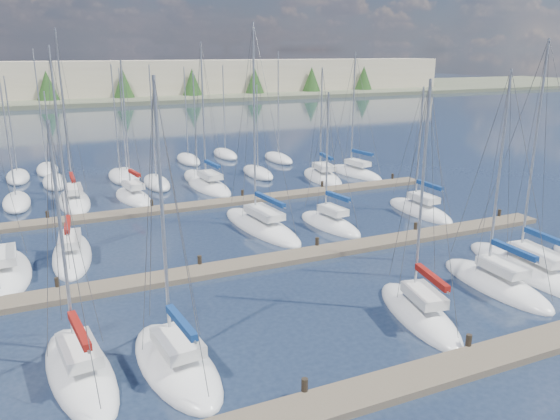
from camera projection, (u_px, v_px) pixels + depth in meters
name	position (u px, v px, depth m)	size (l,w,h in m)	color
ground	(137.00, 150.00, 72.21)	(400.00, 400.00, 0.00)	#232F46
dock_near	(405.00, 382.00, 21.47)	(44.00, 1.93, 1.10)	#6B5E4C
dock_mid	(267.00, 261.00, 33.71)	(44.00, 1.93, 1.10)	#6B5E4C
dock_far	(202.00, 205.00, 45.95)	(44.00, 1.93, 1.10)	#6B5E4C
sailboat_q	(322.00, 177.00, 55.90)	(3.96, 8.42, 11.81)	white
sailboat_h	(2.00, 273.00, 31.94)	(3.39, 8.42, 13.95)	white
sailboat_p	(209.00, 186.00, 52.16)	(3.50, 8.61, 14.19)	white
sailboat_r	(355.00, 173.00, 57.77)	(3.55, 8.30, 13.24)	white
sailboat_b	(80.00, 372.00, 22.11)	(3.29, 8.06, 11.01)	white
sailboat_m	(420.00, 211.00, 44.25)	(2.34, 7.54, 10.76)	white
sailboat_i	(72.00, 254.00, 34.74)	(3.11, 8.57, 13.74)	white
sailboat_l	(330.00, 224.00, 40.81)	(3.10, 6.98, 10.59)	white
sailboat_e	(495.00, 284.00, 30.39)	(2.68, 7.86, 12.55)	white
sailboat_o	(133.00, 197.00, 48.25)	(3.38, 6.92, 12.68)	white
sailboat_k	(261.00, 226.00, 40.38)	(3.92, 10.53, 15.32)	white
sailboat_d	(419.00, 314.00, 26.95)	(3.62, 7.64, 12.22)	white
sailboat_n	(74.00, 201.00, 46.99)	(2.64, 8.49, 15.17)	white
sailboat_c	(176.00, 364.00, 22.67)	(3.48, 7.69, 12.58)	white
sailboat_f	(529.00, 270.00, 32.31)	(3.60, 10.20, 14.08)	white
distant_boats	(123.00, 175.00, 56.21)	(36.93, 20.75, 13.30)	#9EA0A5
shoreline	(22.00, 71.00, 143.33)	(400.00, 60.00, 38.00)	#666B51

